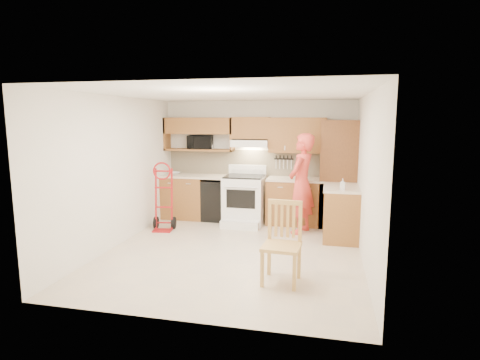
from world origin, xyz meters
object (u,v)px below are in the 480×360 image
(microwave, at_px, (200,142))
(hand_truck, at_px, (163,200))
(range, at_px, (244,196))
(person, at_px, (301,184))
(dining_chair, at_px, (282,243))

(microwave, bearing_deg, hand_truck, -115.27)
(range, distance_m, person, 1.27)
(person, relative_size, hand_truck, 1.57)
(hand_truck, bearing_deg, dining_chair, -46.58)
(microwave, height_order, dining_chair, microwave)
(hand_truck, bearing_deg, microwave, 62.60)
(person, bearing_deg, hand_truck, -62.21)
(person, height_order, dining_chair, person)
(microwave, distance_m, dining_chair, 3.91)
(microwave, xyz_separation_m, person, (2.20, -0.74, -0.70))
(microwave, bearing_deg, range, -27.13)
(dining_chair, bearing_deg, person, 91.90)
(person, xyz_separation_m, hand_truck, (-2.59, -0.41, -0.34))
(microwave, height_order, range, microwave)
(range, bearing_deg, dining_chair, -68.26)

